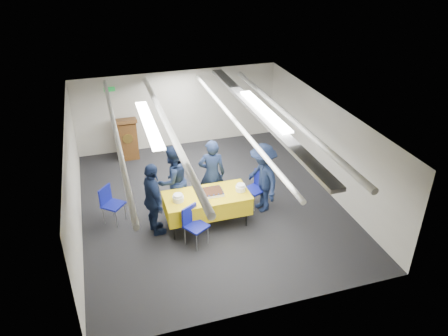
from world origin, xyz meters
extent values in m
plane|color=black|center=(0.00, 0.00, 0.00)|extent=(7.00, 7.00, 0.00)
cube|color=beige|center=(0.00, 3.49, 1.15)|extent=(6.00, 0.02, 2.30)
cube|color=beige|center=(-2.99, 0.00, 1.15)|extent=(0.02, 7.00, 2.30)
cube|color=beige|center=(2.99, 0.00, 1.15)|extent=(0.02, 7.00, 2.30)
cube|color=white|center=(0.00, 0.00, 2.29)|extent=(6.00, 7.00, 0.02)
cylinder|color=silver|center=(-2.00, 0.00, 2.18)|extent=(0.10, 6.90, 0.10)
cylinder|color=silver|center=(-0.90, 0.00, 2.14)|extent=(0.14, 6.90, 0.14)
cylinder|color=silver|center=(0.60, 0.00, 2.10)|extent=(0.10, 6.90, 0.10)
cylinder|color=silver|center=(1.90, 0.00, 2.06)|extent=(0.14, 6.90, 0.14)
cube|color=gray|center=(1.20, 0.00, 2.20)|extent=(0.28, 6.90, 0.08)
cube|color=white|center=(-1.30, 0.00, 2.27)|extent=(0.25, 2.60, 0.04)
cube|color=white|center=(1.30, 0.00, 2.27)|extent=(0.25, 2.60, 0.04)
cube|color=#0C591E|center=(-1.90, 3.47, 1.95)|extent=(0.30, 0.04, 0.12)
cylinder|color=black|center=(-1.09, -1.10, 0.18)|extent=(0.04, 0.04, 0.36)
cylinder|color=black|center=(0.54, -1.10, 0.18)|extent=(0.04, 0.04, 0.36)
cylinder|color=black|center=(-1.09, -0.43, 0.18)|extent=(0.04, 0.04, 0.36)
cylinder|color=black|center=(0.54, -0.43, 0.18)|extent=(0.04, 0.04, 0.36)
cube|color=yellow|center=(-0.28, -0.76, 0.54)|extent=(1.85, 0.88, 0.39)
cube|color=yellow|center=(-0.28, -0.76, 0.76)|extent=(1.87, 0.90, 0.03)
cube|color=white|center=(-0.16, -0.75, 0.80)|extent=(0.48, 0.38, 0.06)
cube|color=black|center=(-0.16, -0.75, 0.84)|extent=(0.46, 0.36, 0.02)
sphere|color=navy|center=(-0.37, -0.92, 0.84)|extent=(0.04, 0.04, 0.04)
sphere|color=navy|center=(-0.37, -0.58, 0.84)|extent=(0.04, 0.04, 0.04)
sphere|color=navy|center=(-0.27, -0.92, 0.84)|extent=(0.04, 0.04, 0.04)
sphere|color=navy|center=(-0.27, -0.58, 0.84)|extent=(0.04, 0.04, 0.04)
sphere|color=navy|center=(-0.16, -0.92, 0.84)|extent=(0.04, 0.04, 0.04)
sphere|color=navy|center=(-0.16, -0.58, 0.84)|extent=(0.04, 0.04, 0.04)
sphere|color=navy|center=(-0.06, -0.92, 0.84)|extent=(0.04, 0.04, 0.04)
sphere|color=navy|center=(-0.06, -0.58, 0.84)|extent=(0.04, 0.04, 0.04)
sphere|color=navy|center=(0.05, -0.92, 0.84)|extent=(0.04, 0.04, 0.04)
sphere|color=navy|center=(0.05, -0.58, 0.84)|extent=(0.04, 0.04, 0.04)
sphere|color=navy|center=(-0.39, -0.84, 0.84)|extent=(0.04, 0.04, 0.04)
sphere|color=navy|center=(0.07, -0.84, 0.84)|extent=(0.04, 0.04, 0.04)
sphere|color=navy|center=(-0.39, -0.75, 0.84)|extent=(0.04, 0.04, 0.04)
sphere|color=navy|center=(0.07, -0.75, 0.84)|extent=(0.04, 0.04, 0.04)
sphere|color=navy|center=(-0.39, -0.66, 0.84)|extent=(0.04, 0.04, 0.04)
sphere|color=navy|center=(0.07, -0.66, 0.84)|extent=(0.04, 0.04, 0.04)
cylinder|color=white|center=(-0.92, -0.81, 0.83)|extent=(0.24, 0.24, 0.11)
cylinder|color=white|center=(-0.92, -0.81, 0.91)|extent=(0.20, 0.20, 0.05)
cylinder|color=white|center=(0.49, -0.81, 0.83)|extent=(0.23, 0.23, 0.11)
cylinder|color=white|center=(0.49, -0.81, 0.91)|extent=(0.19, 0.19, 0.05)
cube|color=brown|center=(-1.60, 3.05, 0.55)|extent=(0.55, 0.45, 1.10)
cube|color=brown|center=(-1.60, 3.02, 1.15)|extent=(0.62, 0.53, 0.21)
cylinder|color=gold|center=(-1.60, 2.81, 0.70)|extent=(0.28, 0.02, 0.28)
cylinder|color=gray|center=(-0.73, -1.62, 0.21)|extent=(0.02, 0.02, 0.43)
cylinder|color=gray|center=(-0.44, -1.44, 0.21)|extent=(0.02, 0.02, 0.43)
cylinder|color=gray|center=(-0.91, -1.33, 0.21)|extent=(0.02, 0.02, 0.43)
cylinder|color=gray|center=(-0.62, -1.15, 0.21)|extent=(0.02, 0.02, 0.43)
cube|color=navy|center=(-0.68, -1.38, 0.45)|extent=(0.58, 0.58, 0.04)
cube|color=navy|center=(-0.78, -1.22, 0.67)|extent=(0.36, 0.24, 0.40)
cylinder|color=gray|center=(0.77, -0.30, 0.21)|extent=(0.02, 0.02, 0.43)
cylinder|color=gray|center=(0.91, -0.61, 0.21)|extent=(0.02, 0.02, 0.43)
cylinder|color=gray|center=(1.08, -0.16, 0.21)|extent=(0.02, 0.02, 0.43)
cylinder|color=gray|center=(1.22, -0.47, 0.21)|extent=(0.02, 0.02, 0.43)
cube|color=navy|center=(0.99, -0.38, 0.45)|extent=(0.56, 0.56, 0.04)
cube|color=navy|center=(1.17, -0.30, 0.67)|extent=(0.20, 0.38, 0.40)
cylinder|color=gray|center=(-2.24, -0.30, 0.21)|extent=(0.02, 0.02, 0.43)
cylinder|color=gray|center=(-2.02, -0.04, 0.21)|extent=(0.02, 0.02, 0.43)
cylinder|color=gray|center=(-2.50, -0.08, 0.21)|extent=(0.02, 0.02, 0.43)
cylinder|color=gray|center=(-2.28, 0.18, 0.21)|extent=(0.02, 0.02, 0.43)
cube|color=navy|center=(-2.26, -0.06, 0.45)|extent=(0.59, 0.59, 0.04)
cube|color=navy|center=(-2.40, 0.06, 0.67)|extent=(0.29, 0.33, 0.40)
imported|color=black|center=(0.04, -0.06, 0.86)|extent=(0.70, 0.53, 1.72)
imported|color=black|center=(-0.88, -0.06, 0.85)|extent=(1.02, 0.94, 1.70)
imported|color=black|center=(-1.43, -0.73, 0.84)|extent=(0.56, 1.04, 1.68)
imported|color=black|center=(1.10, -0.56, 0.85)|extent=(0.77, 1.17, 1.69)
camera|label=1|loc=(-2.28, -8.55, 5.88)|focal=35.00mm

